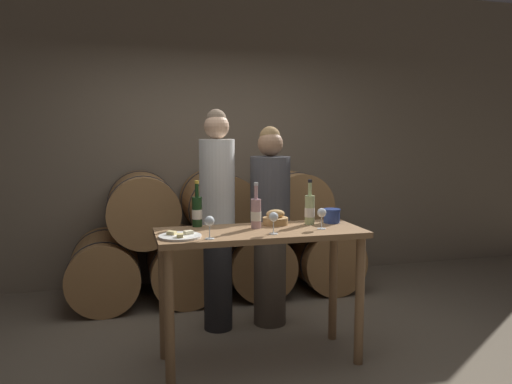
{
  "coord_description": "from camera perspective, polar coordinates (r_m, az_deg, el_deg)",
  "views": [
    {
      "loc": [
        -0.91,
        -3.25,
        1.61
      ],
      "look_at": [
        0.0,
        0.11,
        1.19
      ],
      "focal_mm": 35.0,
      "sensor_mm": 36.0,
      "label": 1
    }
  ],
  "objects": [
    {
      "name": "wine_bottle_rose",
      "position": [
        3.48,
        -0.0,
        -2.4
      ],
      "size": [
        0.07,
        0.07,
        0.32
      ],
      "color": "#BC8E93",
      "rests_on": "tasting_table"
    },
    {
      "name": "tasting_table",
      "position": [
        3.47,
        0.49,
        -7.09
      ],
      "size": [
        1.42,
        0.56,
        0.94
      ],
      "color": "olive",
      "rests_on": "ground_plane"
    },
    {
      "name": "blue_crock",
      "position": [
        3.74,
        8.65,
        -2.63
      ],
      "size": [
        0.13,
        0.13,
        0.1
      ],
      "color": "navy",
      "rests_on": "tasting_table"
    },
    {
      "name": "person_left",
      "position": [
        4.03,
        -4.44,
        -2.7
      ],
      "size": [
        0.28,
        0.28,
        1.79
      ],
      "color": "#232326",
      "rests_on": "ground_plane"
    },
    {
      "name": "wine_glass_far_left",
      "position": [
        3.14,
        -5.34,
        -3.44
      ],
      "size": [
        0.06,
        0.06,
        0.15
      ],
      "color": "white",
      "rests_on": "tasting_table"
    },
    {
      "name": "wine_bottle_red",
      "position": [
        3.57,
        -6.75,
        -2.18
      ],
      "size": [
        0.07,
        0.07,
        0.33
      ],
      "color": "#193819",
      "rests_on": "tasting_table"
    },
    {
      "name": "wine_glass_left",
      "position": [
        3.28,
        2.01,
        -2.97
      ],
      "size": [
        0.06,
        0.06,
        0.15
      ],
      "color": "white",
      "rests_on": "tasting_table"
    },
    {
      "name": "cheese_plate",
      "position": [
        3.23,
        -8.67,
        -4.99
      ],
      "size": [
        0.27,
        0.27,
        0.04
      ],
      "color": "white",
      "rests_on": "tasting_table"
    },
    {
      "name": "bread_basket",
      "position": [
        3.63,
        2.23,
        -3.1
      ],
      "size": [
        0.18,
        0.18,
        0.11
      ],
      "color": "#A87F4C",
      "rests_on": "tasting_table"
    },
    {
      "name": "ground_plane",
      "position": [
        3.73,
        0.48,
        -18.7
      ],
      "size": [
        10.0,
        10.0,
        0.0
      ],
      "primitive_type": "plane",
      "color": "#726654"
    },
    {
      "name": "wine_glass_center",
      "position": [
        3.48,
        7.52,
        -2.46
      ],
      "size": [
        0.06,
        0.06,
        0.15
      ],
      "color": "white",
      "rests_on": "tasting_table"
    },
    {
      "name": "barrel_stack",
      "position": [
        5.0,
        -4.37,
        -5.2
      ],
      "size": [
        2.85,
        0.93,
        1.24
      ],
      "color": "#9E7042",
      "rests_on": "ground_plane"
    },
    {
      "name": "wine_bottle_white",
      "position": [
        3.65,
        6.15,
        -1.97
      ],
      "size": [
        0.07,
        0.07,
        0.33
      ],
      "color": "#ADBC7F",
      "rests_on": "tasting_table"
    },
    {
      "name": "person_right",
      "position": [
        4.15,
        1.62,
        -3.7
      ],
      "size": [
        0.33,
        0.33,
        1.66
      ],
      "color": "#4C4238",
      "rests_on": "ground_plane"
    },
    {
      "name": "stone_wall_back",
      "position": [
        5.47,
        -5.63,
        6.68
      ],
      "size": [
        10.0,
        0.12,
        3.2
      ],
      "color": "gray",
      "rests_on": "ground_plane"
    }
  ]
}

